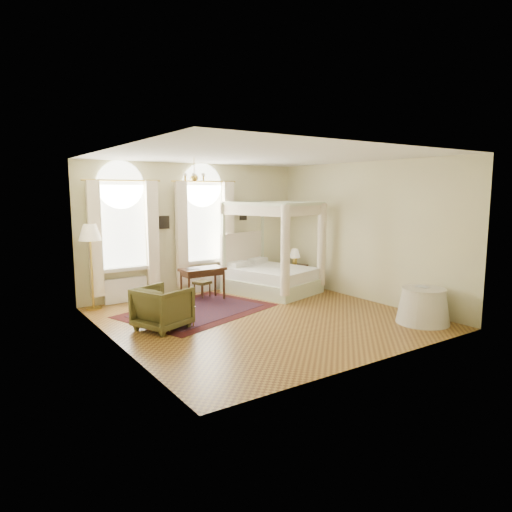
# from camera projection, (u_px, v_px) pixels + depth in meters

# --- Properties ---
(ground) EXTENTS (6.00, 6.00, 0.00)m
(ground) POSITION_uv_depth(u_px,v_px,m) (262.00, 318.00, 9.47)
(ground) COLOR olive
(ground) RESTS_ON ground
(room_walls) EXTENTS (6.00, 6.00, 6.00)m
(room_walls) POSITION_uv_depth(u_px,v_px,m) (262.00, 223.00, 9.19)
(room_walls) COLOR beige
(room_walls) RESTS_ON ground
(window_left) EXTENTS (1.62, 0.27, 3.29)m
(window_left) POSITION_uv_depth(u_px,v_px,m) (124.00, 240.00, 10.55)
(window_left) COLOR silver
(window_left) RESTS_ON room_walls
(window_right) EXTENTS (1.62, 0.27, 3.29)m
(window_right) POSITION_uv_depth(u_px,v_px,m) (204.00, 235.00, 11.72)
(window_right) COLOR silver
(window_right) RESTS_ON room_walls
(chandelier) EXTENTS (0.51, 0.45, 0.50)m
(chandelier) POSITION_uv_depth(u_px,v_px,m) (194.00, 177.00, 9.54)
(chandelier) COLOR gold
(chandelier) RESTS_ON room_walls
(wall_pictures) EXTENTS (2.54, 0.03, 0.39)m
(wall_pictures) POSITION_uv_depth(u_px,v_px,m) (199.00, 219.00, 11.68)
(wall_pictures) COLOR black
(wall_pictures) RESTS_ON room_walls
(canopy_bed) EXTENTS (2.27, 2.54, 2.34)m
(canopy_bed) POSITION_uv_depth(u_px,v_px,m) (273.00, 272.00, 11.80)
(canopy_bed) COLOR beige
(canopy_bed) RESTS_ON ground
(nightstand) EXTENTS (0.50, 0.48, 0.59)m
(nightstand) POSITION_uv_depth(u_px,v_px,m) (298.00, 275.00, 12.64)
(nightstand) COLOR #361B0E
(nightstand) RESTS_ON ground
(nightstand_lamp) EXTENTS (0.30, 0.30, 0.44)m
(nightstand_lamp) POSITION_uv_depth(u_px,v_px,m) (295.00, 254.00, 12.57)
(nightstand_lamp) COLOR gold
(nightstand_lamp) RESTS_ON nightstand
(writing_desk) EXTENTS (1.06, 0.55, 0.79)m
(writing_desk) POSITION_uv_depth(u_px,v_px,m) (203.00, 273.00, 10.89)
(writing_desk) COLOR #361B0E
(writing_desk) RESTS_ON ground
(laptop) EXTENTS (0.38, 0.27, 0.03)m
(laptop) POSITION_uv_depth(u_px,v_px,m) (192.00, 268.00, 10.75)
(laptop) COLOR black
(laptop) RESTS_ON writing_desk
(stool) EXTENTS (0.46, 0.46, 0.41)m
(stool) POSITION_uv_depth(u_px,v_px,m) (202.00, 284.00, 11.25)
(stool) COLOR #493C1F
(stool) RESTS_ON ground
(armchair) EXTENTS (1.17, 1.15, 0.83)m
(armchair) POSITION_uv_depth(u_px,v_px,m) (163.00, 308.00, 8.66)
(armchair) COLOR #443F1D
(armchair) RESTS_ON ground
(coffee_table) EXTENTS (0.62, 0.45, 0.40)m
(coffee_table) POSITION_uv_depth(u_px,v_px,m) (177.00, 309.00, 8.77)
(coffee_table) COLOR silver
(coffee_table) RESTS_ON ground
(floor_lamp) EXTENTS (0.49, 0.49, 1.90)m
(floor_lamp) POSITION_uv_depth(u_px,v_px,m) (90.00, 237.00, 9.94)
(floor_lamp) COLOR gold
(floor_lamp) RESTS_ON ground
(oriental_rug) EXTENTS (3.62, 3.07, 0.01)m
(oriental_rug) POSITION_uv_depth(u_px,v_px,m) (198.00, 311.00, 10.02)
(oriental_rug) COLOR #461011
(oriental_rug) RESTS_ON ground
(side_table) EXTENTS (1.04, 1.04, 0.71)m
(side_table) POSITION_uv_depth(u_px,v_px,m) (423.00, 306.00, 9.07)
(side_table) COLOR silver
(side_table) RESTS_ON ground
(book) EXTENTS (0.20, 0.25, 0.02)m
(book) POSITION_uv_depth(u_px,v_px,m) (420.00, 287.00, 9.03)
(book) COLOR black
(book) RESTS_ON side_table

